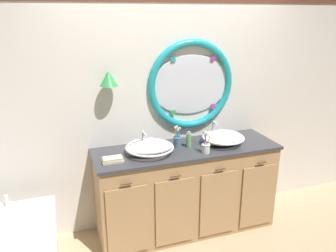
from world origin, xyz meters
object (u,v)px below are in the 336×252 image
at_px(toothbrush_holder_right, 206,147).
at_px(soap_dispenser, 189,140).
at_px(sink_basin_right, 223,138).
at_px(toothbrush_holder_left, 177,141).
at_px(sink_basin_left, 150,148).
at_px(folded_hand_towel, 113,160).

bearing_deg(toothbrush_holder_right, soap_dispenser, 116.20).
xyz_separation_m(sink_basin_right, soap_dispenser, (-0.36, 0.04, 0.01)).
bearing_deg(sink_basin_right, toothbrush_holder_left, 170.09).
relative_size(sink_basin_left, soap_dispenser, 2.76).
xyz_separation_m(sink_basin_left, folded_hand_towel, (-0.37, -0.08, -0.04)).
bearing_deg(toothbrush_holder_left, soap_dispenser, -22.63).
xyz_separation_m(sink_basin_left, toothbrush_holder_right, (0.51, -0.16, -0.01)).
xyz_separation_m(sink_basin_right, toothbrush_holder_left, (-0.47, 0.08, -0.01)).
height_order(toothbrush_holder_left, soap_dispenser, toothbrush_holder_left).
relative_size(sink_basin_right, soap_dispenser, 2.58).
height_order(sink_basin_left, sink_basin_right, sink_basin_right).
distance_m(soap_dispenser, folded_hand_towel, 0.79).
xyz_separation_m(sink_basin_left, sink_basin_right, (0.77, 0.00, 0.01)).
xyz_separation_m(toothbrush_holder_left, toothbrush_holder_right, (0.20, -0.24, -0.00)).
relative_size(sink_basin_left, toothbrush_holder_right, 2.08).
bearing_deg(toothbrush_holder_right, toothbrush_holder_left, 130.14).
distance_m(sink_basin_left, soap_dispenser, 0.41).
xyz_separation_m(toothbrush_holder_left, folded_hand_towel, (-0.67, -0.16, -0.04)).
relative_size(toothbrush_holder_left, toothbrush_holder_right, 0.97).
height_order(sink_basin_right, toothbrush_holder_right, toothbrush_holder_right).
height_order(toothbrush_holder_right, folded_hand_towel, toothbrush_holder_right).
height_order(toothbrush_holder_right, soap_dispenser, toothbrush_holder_right).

